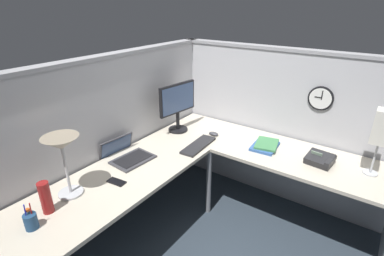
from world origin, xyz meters
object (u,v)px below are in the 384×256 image
Objects in this scene: laptop at (126,154)px; desk_lamp_dome at (62,148)px; thermos_flask at (46,198)px; book_stack at (266,145)px; office_phone at (320,160)px; desk_lamp_paper at (383,129)px; wall_clock at (321,98)px; monitor at (178,104)px; computer_mouse at (214,134)px; pen_cup at (31,221)px; cell_phone at (117,182)px; keyboard at (199,145)px.

laptop is 0.68m from desk_lamp_dome.
thermos_flask is 0.71× the size of book_stack.
thermos_flask reaches higher than office_phone.
wall_clock is (0.30, 0.51, 0.06)m from desk_lamp_paper.
monitor is 1.34m from wall_clock.
book_stack reaches higher than computer_mouse.
wall_clock reaches higher than desk_lamp_dome.
thermos_flask is (-1.49, -0.10, -0.18)m from monitor.
pen_cup is at bearing 157.79° from book_stack.
cell_phone is at bearing 128.82° from desk_lamp_paper.
office_phone is at bearing -157.30° from wall_clock.
desk_lamp_dome is 2.47× the size of pen_cup.
monitor is at bearing 3.91° from thermos_flask.
pen_cup is 0.82× the size of thermos_flask.
thermos_flask is at bearing 150.75° from wall_clock.
desk_lamp_dome is (-0.59, -0.08, 0.34)m from laptop.
desk_lamp_dome is (-1.12, 0.33, 0.35)m from keyboard.
desk_lamp_dome is 1.72m from book_stack.
cell_phone is 0.50m from thermos_flask.
monitor is 1.61× the size of book_stack.
desk_lamp_dome is at bearing 18.35° from pen_cup.
book_stack is (0.02, 0.48, -0.02)m from office_phone.
desk_lamp_dome is at bearing 160.14° from keyboard.
laptop is at bearing 177.76° from monitor.
computer_mouse reaches higher than keyboard.
desk_lamp_dome reaches higher than pen_cup.
keyboard is 0.81× the size of desk_lamp_paper.
laptop reaches higher than cell_phone.
wall_clock is (2.15, -1.06, 0.39)m from pen_cup.
office_phone reaches higher than computer_mouse.
cell_phone is 1.65m from office_phone.
thermos_flask reaches higher than computer_mouse.
book_stack is at bearing 93.60° from desk_lamp_paper.
desk_lamp_paper is 2.41× the size of wall_clock.
desk_lamp_dome is 0.32m from thermos_flask.
thermos_flask is at bearing -170.62° from laptop.
laptop is 0.94m from pen_cup.
wall_clock is (1.22, -1.25, 0.42)m from laptop.
desk_lamp_dome is at bearing 147.01° from wall_clock.
monitor is 1.66m from pen_cup.
cell_phone is at bearing 134.76° from office_phone.
cell_phone is 0.65× the size of thermos_flask.
computer_mouse is 0.47× the size of wall_clock.
laptop is 1.65m from office_phone.
book_stack is (1.80, -0.73, -0.03)m from pen_cup.
monitor is 1.76m from desk_lamp_paper.
wall_clock is at bearing 22.70° from office_phone.
book_stack is at bearing -84.10° from computer_mouse.
pen_cup reaches higher than cell_phone.
wall_clock is (0.37, 0.15, 0.41)m from office_phone.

